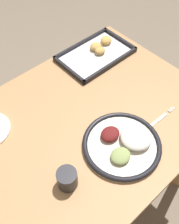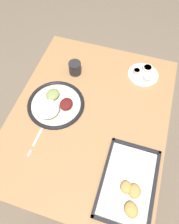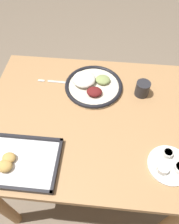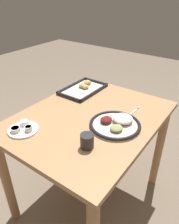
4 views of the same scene
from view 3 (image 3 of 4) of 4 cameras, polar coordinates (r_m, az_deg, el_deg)
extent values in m
plane|color=#7A6B59|center=(1.69, -0.06, -16.22)|extent=(8.00, 8.00, 0.00)
cube|color=#AD7F51|center=(1.03, -0.09, -1.49)|extent=(0.99, 0.78, 0.03)
cylinder|color=#AD7F51|center=(1.58, 17.53, -0.61)|extent=(0.06, 0.06, 0.73)
cylinder|color=#AD7F51|center=(1.62, -14.81, 1.90)|extent=(0.06, 0.06, 0.73)
cylinder|color=#AD7F51|center=(1.30, 20.38, -25.53)|extent=(0.06, 0.06, 0.73)
cylinder|color=beige|center=(1.13, 1.10, 6.68)|extent=(0.29, 0.29, 0.01)
torus|color=black|center=(1.12, 1.11, 6.90)|extent=(0.30, 0.30, 0.02)
ellipsoid|color=silver|center=(1.13, -1.41, 8.57)|extent=(0.12, 0.12, 0.04)
ellipsoid|color=maroon|center=(1.07, 1.27, 5.31)|extent=(0.08, 0.06, 0.03)
ellipsoid|color=#8C9E5B|center=(1.13, 3.49, 8.42)|extent=(0.08, 0.07, 0.03)
cube|color=silver|center=(1.16, -6.96, 7.67)|extent=(0.16, 0.02, 0.00)
cylinder|color=silver|center=(1.19, -12.41, 8.23)|extent=(0.04, 0.00, 0.00)
cylinder|color=silver|center=(1.19, -12.46, 8.10)|extent=(0.04, 0.00, 0.00)
cylinder|color=silver|center=(1.19, -12.50, 7.98)|extent=(0.04, 0.00, 0.00)
cylinder|color=silver|center=(1.18, -12.54, 7.86)|extent=(0.04, 0.00, 0.00)
cylinder|color=white|center=(0.94, 20.04, -12.90)|extent=(0.17, 0.17, 0.01)
cylinder|color=silver|center=(0.94, 19.71, -10.17)|extent=(0.04, 0.04, 0.03)
cylinder|color=#51992D|center=(0.93, 19.91, -9.84)|extent=(0.03, 0.03, 0.01)
cylinder|color=silver|center=(0.91, 18.60, -13.87)|extent=(0.05, 0.05, 0.03)
cylinder|color=#B22819|center=(0.90, 18.78, -13.61)|extent=(0.04, 0.04, 0.01)
cube|color=black|center=(0.95, -18.76, -12.23)|extent=(0.35, 0.23, 0.01)
cube|color=silver|center=(0.94, -18.82, -12.12)|extent=(0.32, 0.21, 0.00)
cube|color=black|center=(0.98, -17.14, -6.28)|extent=(0.35, 0.01, 0.02)
cube|color=black|center=(0.90, -21.01, -18.00)|extent=(0.35, 0.01, 0.02)
cube|color=black|center=(0.89, -8.50, -13.42)|extent=(0.01, 0.23, 0.02)
ellipsoid|color=tan|center=(0.94, -20.30, -11.13)|extent=(0.05, 0.05, 0.03)
ellipsoid|color=tan|center=(0.93, -21.34, -13.02)|extent=(0.06, 0.05, 0.03)
cylinder|color=#28282D|center=(1.10, 13.65, 5.94)|extent=(0.07, 0.07, 0.08)
camera|label=1|loc=(1.12, 38.67, 47.90)|focal=42.00mm
camera|label=2|loc=(0.73, -71.67, 39.38)|focal=35.00mm
camera|label=4|loc=(1.53, 51.49, 34.53)|focal=35.00mm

